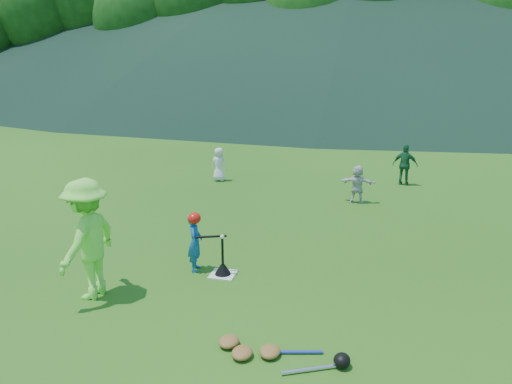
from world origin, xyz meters
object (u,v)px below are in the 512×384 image
fielder_c (405,165)px  batting_tee (223,268)px  fielder_d (357,184)px  adult_coach (88,239)px  fielder_a (219,164)px  equipment_pile (270,352)px  home_plate (223,274)px  batter_child (195,242)px

fielder_c → batting_tee: fielder_c is taller
fielder_c → fielder_d: size_ratio=1.21×
adult_coach → fielder_a: bearing=-173.9°
equipment_pile → home_plate: bearing=121.1°
batter_child → adult_coach: 1.96m
fielder_a → batting_tee: size_ratio=1.57×
batter_child → batting_tee: 0.70m
batter_child → fielder_d: bearing=-39.7°
home_plate → equipment_pile: size_ratio=0.25×
batter_child → fielder_c: 8.50m
fielder_a → batting_tee: 7.07m
fielder_c → equipment_pile: 10.10m
fielder_a → batting_tee: (2.25, -6.70, -0.40)m
home_plate → fielder_d: size_ratio=0.43×
batting_tee → home_plate: bearing=0.0°
batter_child → adult_coach: adult_coach is taller
fielder_c → batting_tee: (-3.43, -7.59, -0.50)m
adult_coach → fielder_c: 10.35m
home_plate → fielder_c: (3.43, 7.59, 0.62)m
equipment_pile → adult_coach: bearing=163.1°
fielder_a → equipment_pile: fielder_a is taller
home_plate → batter_child: bearing=170.6°
fielder_a → fielder_d: 4.59m
home_plate → fielder_a: 7.08m
adult_coach → fielder_a: (-0.38, 7.99, -0.47)m
batter_child → home_plate: bearing=-111.8°
fielder_a → batting_tee: bearing=112.0°
batter_child → equipment_pile: bearing=-153.2°
adult_coach → equipment_pile: bearing=76.4°
adult_coach → fielder_d: size_ratio=1.92×
adult_coach → fielder_c: bearing=152.5°
equipment_pile → batter_child: bearing=129.2°
equipment_pile → fielder_c: bearing=78.2°
batter_child → equipment_pile: batter_child is taller
home_plate → batter_child: (-0.56, 0.09, 0.54)m
home_plate → fielder_a: size_ratio=0.42×
fielder_d → batting_tee: size_ratio=1.53×
fielder_d → equipment_pile: 7.62m
adult_coach → fielder_d: (3.98, 6.58, -0.48)m
adult_coach → fielder_d: bearing=152.1°
home_plate → batting_tee: bearing=0.0°
home_plate → fielder_d: fielder_d is taller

